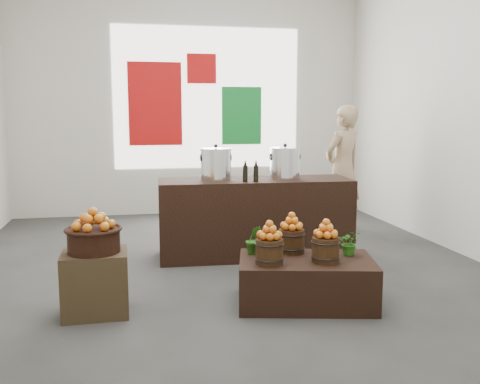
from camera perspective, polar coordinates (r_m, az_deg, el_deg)
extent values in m
plane|color=#3C3D3A|center=(6.16, -1.57, -8.09)|extent=(7.00, 7.00, 0.00)
cube|color=beige|center=(9.38, -5.34, 9.93)|extent=(6.00, 0.04, 4.00)
cube|color=white|center=(9.39, -3.48, 9.95)|extent=(3.20, 0.02, 2.40)
cube|color=#B50E0D|center=(9.30, -9.04, 9.26)|extent=(0.90, 0.04, 1.40)
cube|color=#137A2B|center=(9.48, 0.17, 8.14)|extent=(0.70, 0.04, 1.00)
cube|color=#B50E0D|center=(9.40, -4.12, 13.00)|extent=(0.50, 0.04, 0.50)
cube|color=#44341F|center=(4.90, -15.16, -9.36)|extent=(0.56, 0.46, 0.56)
cylinder|color=black|center=(4.80, -15.33, -5.03)|extent=(0.45, 0.45, 0.20)
cube|color=black|center=(5.04, 7.06, -9.43)|extent=(1.36, 1.00, 0.42)
cylinder|color=#371F0F|center=(4.76, 3.14, -6.36)|extent=(0.25, 0.25, 0.23)
cylinder|color=#371F0F|center=(4.88, 9.12, -6.10)|extent=(0.25, 0.25, 0.23)
cylinder|color=#371F0F|center=(5.16, 5.51, -5.23)|extent=(0.25, 0.25, 0.23)
imported|color=#225C13|center=(5.16, 11.62, -5.31)|extent=(0.24, 0.22, 0.24)
imported|color=#225C13|center=(5.09, 1.45, -5.10)|extent=(0.15, 0.13, 0.28)
cube|color=black|center=(6.57, 1.59, -2.76)|extent=(2.36, 0.85, 0.95)
cylinder|color=silver|center=(6.41, -2.59, 2.89)|extent=(0.36, 0.36, 0.36)
cylinder|color=silver|center=(6.55, 4.81, 2.99)|extent=(0.36, 0.36, 0.36)
imported|color=tan|center=(8.04, 10.90, 2.44)|extent=(0.81, 0.71, 1.86)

